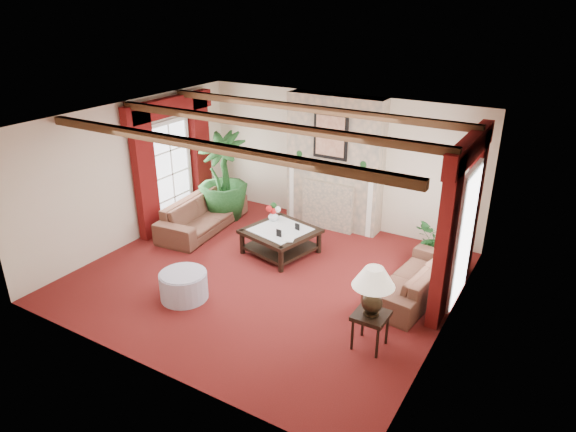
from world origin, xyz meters
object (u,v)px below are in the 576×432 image
Objects in this scene: sofa_right at (415,273)px; coffee_table at (281,241)px; sofa_left at (203,209)px; side_table at (370,330)px; potted_palm at (224,195)px; ottoman at (184,286)px.

sofa_right reaches higher than coffee_table.
sofa_left is at bearing -170.37° from coffee_table.
sofa_left reaches higher than side_table.
coffee_table is (1.93, -0.81, -0.28)m from potted_palm.
coffee_table is (1.94, -0.12, -0.19)m from sofa_left.
sofa_left is at bearing -86.65° from sofa_right.
sofa_left is at bearing -91.15° from potted_palm.
potted_palm is 5.12m from side_table.
sofa_left is 4.54m from sofa_right.
potted_palm is at bearing 115.94° from ottoman.
sofa_left is at bearing 122.80° from ottoman.
side_table is (-0.09, -1.61, -0.13)m from sofa_right.
potted_palm is at bearing -95.29° from sofa_right.
side_table is at bearing 6.71° from ottoman.
ottoman is at bearing -90.36° from coffee_table.
ottoman is at bearing -64.06° from potted_palm.
sofa_left is 4.29× the size of side_table.
sofa_right is at bearing -11.99° from potted_palm.
sofa_left is 0.70m from potted_palm.
sofa_left is 1.95× the size of coffee_table.
sofa_left is 1.95m from coffee_table.
coffee_table is (-2.59, 0.15, -0.16)m from sofa_right.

